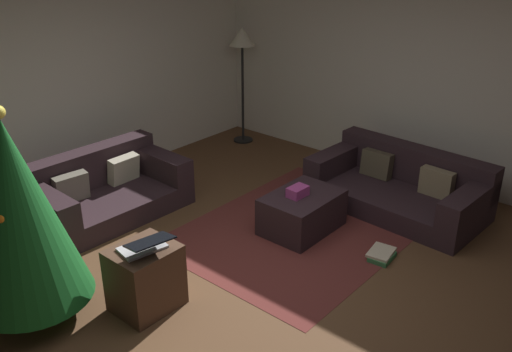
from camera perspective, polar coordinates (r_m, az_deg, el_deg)
name	(u,v)px	position (r m, az deg, el deg)	size (l,w,h in m)	color
ground_plane	(260,289)	(4.95, 0.39, -11.55)	(6.40, 6.40, 0.00)	brown
rear_partition	(45,83)	(6.70, -20.79, 8.88)	(6.40, 0.12, 2.60)	silver
corner_partition	(434,76)	(6.91, 17.77, 9.75)	(0.12, 6.40, 2.60)	silver
couch_left	(103,191)	(6.30, -15.42, -1.46)	(1.68, 0.99, 0.66)	#2D1E23
couch_right	(401,187)	(6.42, 14.63, -1.05)	(1.08, 1.92, 0.63)	#2D1E23
ottoman	(302,212)	(5.77, 4.74, -3.72)	(0.82, 0.58, 0.40)	#2D1E23
gift_box	(298,192)	(5.63, 4.30, -1.60)	(0.21, 0.14, 0.10)	#B23F8C
tv_remote	(298,190)	(5.75, 4.33, -1.45)	(0.05, 0.16, 0.02)	black
christmas_tree	(18,213)	(4.54, -23.23, -3.47)	(0.96, 0.96, 1.77)	brown
side_table	(145,278)	(4.69, -11.29, -10.22)	(0.52, 0.44, 0.56)	#4C3323
laptop	(145,245)	(4.47, -11.31, -7.00)	(0.41, 0.43, 0.16)	silver
book_stack	(382,255)	(5.47, 12.77, -7.92)	(0.32, 0.25, 0.07)	#387A47
corner_lamp	(242,46)	(7.86, -1.42, 13.23)	(0.36, 0.36, 1.64)	black
area_rug	(301,229)	(5.86, 4.68, -5.42)	(2.60, 2.00, 0.01)	maroon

